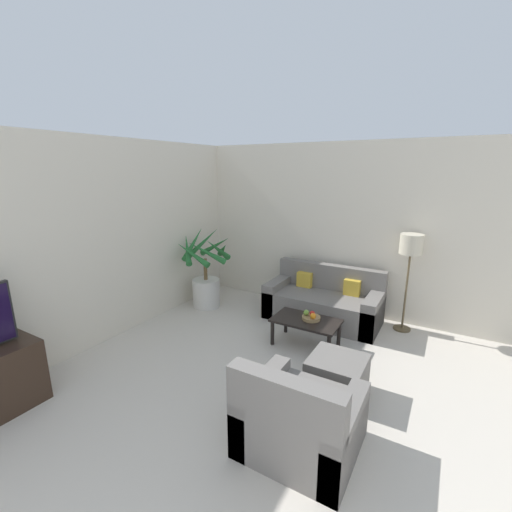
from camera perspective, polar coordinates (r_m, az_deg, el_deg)
The scene contains 12 objects.
wall_back at distance 5.43m, azimuth 25.82°, elevation 2.89°, with size 8.71×0.06×2.70m.
wall_left at distance 4.58m, azimuth -31.01°, elevation 0.38°, with size 0.06×7.99×2.70m.
potted_palm at distance 5.83m, azimuth -8.36°, elevation -3.58°, with size 0.93×0.93×1.34m.
sofa_loveseat at distance 5.45m, azimuth 11.16°, elevation -7.60°, with size 1.72×0.80×0.82m.
floor_lamp at distance 5.20m, azimuth 24.39°, elevation 0.87°, with size 0.31×0.31×1.42m.
coffee_table at distance 4.64m, azimuth 8.32°, elevation -11.04°, with size 0.87×0.51×0.37m.
fruit_bowl at distance 4.63m, azimuth 9.18°, elevation -10.15°, with size 0.24×0.24×0.04m.
apple_red at distance 4.61m, azimuth 9.35°, elevation -9.45°, with size 0.07×0.07×0.07m.
apple_green at distance 4.63m, azimuth 8.38°, elevation -9.32°, with size 0.07×0.07×0.07m.
orange_fruit at distance 4.54m, azimuth 9.49°, elevation -9.85°, with size 0.08×0.08×0.08m.
armchair at distance 3.16m, azimuth 7.25°, elevation -25.56°, with size 0.92×0.85×0.84m.
ottoman at distance 3.89m, azimuth 13.34°, elevation -18.74°, with size 0.56×0.54×0.39m.
Camera 1 is at (0.37, 1.09, 2.29)m, focal length 24.00 mm.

